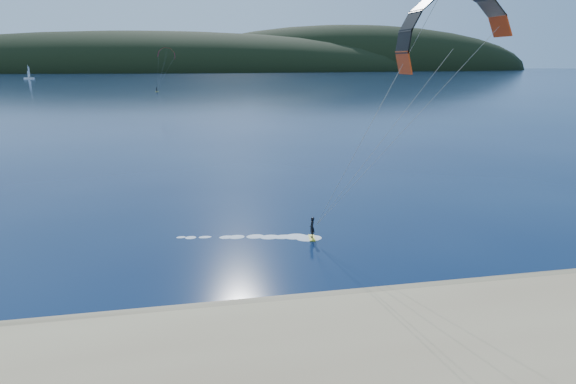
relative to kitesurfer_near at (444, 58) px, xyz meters
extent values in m
plane|color=#071738|center=(-12.77, -10.32, -13.17)|extent=(1800.00, 1800.00, 0.00)
cube|color=olive|center=(-12.77, -5.82, -13.12)|extent=(220.00, 2.50, 0.10)
ellipsoid|color=black|center=(-62.77, 709.68, -13.17)|extent=(840.00, 280.00, 110.00)
ellipsoid|color=black|center=(247.23, 749.68, -13.17)|extent=(600.00, 240.00, 140.00)
cube|color=yellow|center=(-7.35, 4.25, -13.12)|extent=(0.61, 1.35, 0.07)
imported|color=black|center=(-7.35, 4.25, -12.29)|extent=(0.47, 0.64, 1.61)
cylinder|color=gray|center=(-3.29, 1.88, -5.72)|extent=(0.02, 0.02, 15.26)
cube|color=yellow|center=(-30.98, 199.80, -13.11)|extent=(1.42, 1.51, 0.09)
imported|color=black|center=(-30.98, 199.80, -12.11)|extent=(1.17, 1.19, 1.93)
cylinder|color=gray|center=(-28.17, 197.90, -4.80)|extent=(0.02, 0.02, 15.12)
cube|color=white|center=(-139.56, 389.66, -12.70)|extent=(7.85, 3.73, 1.32)
cylinder|color=white|center=(-139.56, 389.66, -7.52)|extent=(0.19, 0.19, 10.36)
cube|color=white|center=(-139.51, 390.97, -7.52)|extent=(0.49, 2.42, 7.53)
cube|color=white|center=(-139.51, 388.15, -9.40)|extent=(0.39, 1.86, 4.71)
camera|label=1|loc=(-15.75, -29.23, -0.24)|focal=30.20mm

